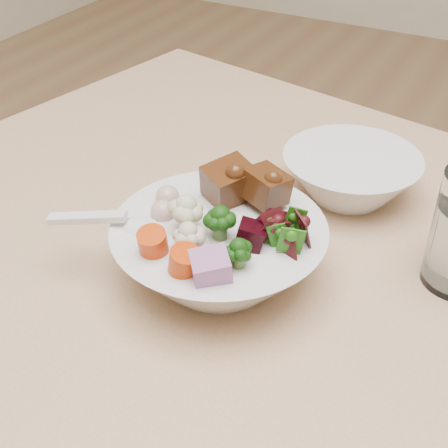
# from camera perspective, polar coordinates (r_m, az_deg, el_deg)

# --- Properties ---
(food_bowl) EXTENTS (0.21, 0.21, 0.11)m
(food_bowl) POSITION_cam_1_polar(r_m,az_deg,el_deg) (0.61, -0.26, -2.20)
(food_bowl) COLOR silver
(food_bowl) RESTS_ON dining_table
(soup_spoon) EXTENTS (0.12, 0.06, 0.02)m
(soup_spoon) POSITION_cam_1_polar(r_m,az_deg,el_deg) (0.60, -8.85, -0.10)
(soup_spoon) COLOR silver
(soup_spoon) RESTS_ON food_bowl
(side_bowl) EXTENTS (0.16, 0.16, 0.05)m
(side_bowl) POSITION_cam_1_polar(r_m,az_deg,el_deg) (0.75, 11.46, 4.31)
(side_bowl) COLOR silver
(side_bowl) RESTS_ON dining_table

